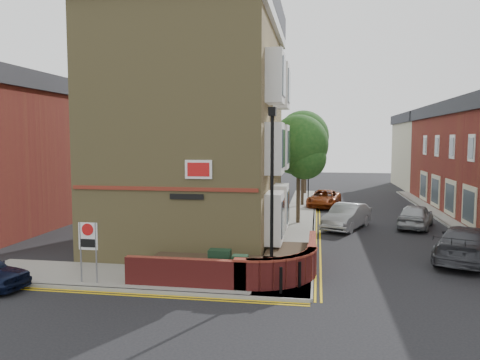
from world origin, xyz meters
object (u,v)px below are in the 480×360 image
Objects in this scene: lamppost at (272,196)px; zone_sign at (88,241)px; silver_car_near at (347,217)px; utility_cabinet_large at (220,266)px.

zone_sign is (-6.60, -0.70, -1.70)m from lamppost.
lamppost is 2.86× the size of zone_sign.
lamppost reaches higher than silver_car_near.
zone_sign is at bearing -105.12° from silver_car_near.
zone_sign is 15.95m from silver_car_near.
utility_cabinet_large is at bearing -90.70° from silver_car_near.
zone_sign reaches higher than silver_car_near.
silver_car_near is at bearing 74.30° from lamppost.
lamppost is 3.24m from utility_cabinet_large.
silver_car_near reaches higher than utility_cabinet_large.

